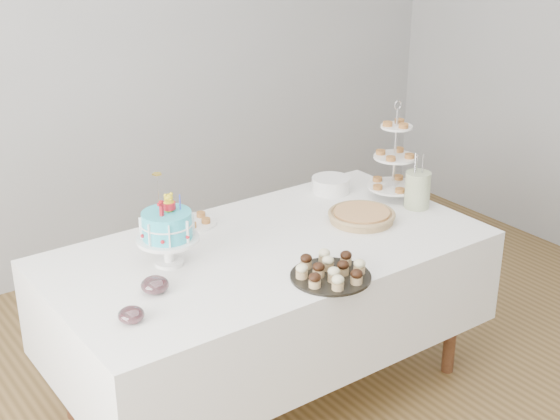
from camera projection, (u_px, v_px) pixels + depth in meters
walls at (312, 135)px, 2.95m from camera, size 5.04×4.04×2.70m
table at (268, 292)px, 3.49m from camera, size 1.92×1.02×0.77m
birthday_cake at (168, 240)px, 3.20m from camera, size 0.26×0.26×0.40m
cupcake_tray at (331, 270)px, 3.11m from camera, size 0.33×0.33×0.07m
pie at (362, 215)px, 3.64m from camera, size 0.32×0.32×0.05m
tiered_stand at (395, 158)px, 3.85m from camera, size 0.26×0.26×0.50m
plate_stack at (331, 185)px, 3.98m from camera, size 0.20×0.20×0.08m
pastry_plate at (192, 221)px, 3.61m from camera, size 0.23×0.23×0.03m
jam_bowl_a at (131, 315)px, 2.80m from camera, size 0.10×0.10×0.06m
jam_bowl_b at (155, 285)px, 3.00m from camera, size 0.11×0.11×0.07m
utensil_pitcher at (418, 188)px, 3.77m from camera, size 0.13×0.12×0.27m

